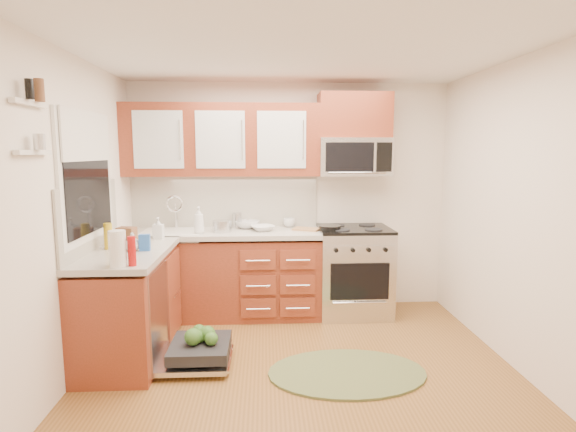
{
  "coord_description": "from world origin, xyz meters",
  "views": [
    {
      "loc": [
        -0.27,
        -3.26,
        1.75
      ],
      "look_at": [
        -0.06,
        0.85,
        1.16
      ],
      "focal_mm": 28.0,
      "sensor_mm": 36.0,
      "label": 1
    }
  ],
  "objects": [
    {
      "name": "cup",
      "position": [
        -0.01,
        1.65,
        0.98
      ],
      "size": [
        0.16,
        0.16,
        0.1
      ],
      "primitive_type": "imported",
      "rotation": [
        0.0,
        0.0,
        -0.3
      ],
      "color": "#999999",
      "rests_on": "countertop_back"
    },
    {
      "name": "range",
      "position": [
        0.68,
        1.43,
        0.47
      ],
      "size": [
        0.76,
        0.64,
        0.95
      ],
      "primitive_type": null,
      "color": "silver",
      "rests_on": "ground"
    },
    {
      "name": "backsplash_left",
      "position": [
        -1.74,
        0.52,
        1.21
      ],
      "size": [
        0.02,
        1.25,
        0.57
      ],
      "primitive_type": "cube",
      "color": "#B0AA9E",
      "rests_on": "ground"
    },
    {
      "name": "microwave",
      "position": [
        0.68,
        1.55,
        1.7
      ],
      "size": [
        0.76,
        0.38,
        0.4
      ],
      "primitive_type": null,
      "color": "silver",
      "rests_on": "ground"
    },
    {
      "name": "countertop_back",
      "position": [
        -0.72,
        1.44,
        0.9
      ],
      "size": [
        2.07,
        0.64,
        0.05
      ],
      "primitive_type": "cube",
      "color": "#BDB6AD",
      "rests_on": "base_cabinet_back"
    },
    {
      "name": "floor",
      "position": [
        0.0,
        0.0,
        0.0
      ],
      "size": [
        3.5,
        3.5,
        0.0
      ],
      "primitive_type": "plane",
      "color": "brown",
      "rests_on": "ground"
    },
    {
      "name": "wall_front",
      "position": [
        0.0,
        -1.75,
        1.25
      ],
      "size": [
        3.5,
        0.04,
        2.5
      ],
      "primitive_type": "cube",
      "color": "white",
      "rests_on": "ground"
    },
    {
      "name": "blue_carton",
      "position": [
        -1.29,
        0.51,
        1.0
      ],
      "size": [
        0.09,
        0.06,
        0.14
      ],
      "primitive_type": "cube",
      "rotation": [
        0.0,
        0.0,
        0.05
      ],
      "color": "blue",
      "rests_on": "countertop_left"
    },
    {
      "name": "wooden_box",
      "position": [
        -1.52,
        0.79,
        1.0
      ],
      "size": [
        0.17,
        0.14,
        0.16
      ],
      "primitive_type": "cube",
      "rotation": [
        0.0,
        0.0,
        -0.21
      ],
      "color": "brown",
      "rests_on": "countertop_left"
    },
    {
      "name": "soap_bottle_a",
      "position": [
        -0.95,
        1.3,
        1.06
      ],
      "size": [
        0.11,
        0.11,
        0.27
      ],
      "primitive_type": "imported",
      "rotation": [
        0.0,
        0.0,
        -0.02
      ],
      "color": "#999999",
      "rests_on": "countertop_back"
    },
    {
      "name": "bowl_a",
      "position": [
        -0.3,
        1.43,
        0.95
      ],
      "size": [
        0.31,
        0.31,
        0.06
      ],
      "primitive_type": "imported",
      "rotation": [
        0.0,
        0.0,
        0.42
      ],
      "color": "#999999",
      "rests_on": "countertop_back"
    },
    {
      "name": "mustard_bottle",
      "position": [
        -1.62,
        0.59,
        1.04
      ],
      "size": [
        0.08,
        0.08,
        0.22
      ],
      "primitive_type": "cylinder",
      "rotation": [
        0.0,
        0.0,
        -0.08
      ],
      "color": "gold",
      "rests_on": "countertop_left"
    },
    {
      "name": "bowl_b",
      "position": [
        -0.47,
        1.6,
        0.97
      ],
      "size": [
        0.28,
        0.28,
        0.08
      ],
      "primitive_type": "imported",
      "rotation": [
        0.0,
        0.0,
        -0.07
      ],
      "color": "#999999",
      "rests_on": "countertop_back"
    },
    {
      "name": "wall_right",
      "position": [
        1.75,
        0.0,
        1.25
      ],
      "size": [
        0.04,
        3.5,
        2.5
      ],
      "primitive_type": "cube",
      "color": "white",
      "rests_on": "ground"
    },
    {
      "name": "canister",
      "position": [
        -0.59,
        1.65,
        1.01
      ],
      "size": [
        0.14,
        0.14,
        0.17
      ],
      "primitive_type": "cylinder",
      "rotation": [
        0.0,
        0.0,
        0.39
      ],
      "color": "silver",
      "rests_on": "countertop_back"
    },
    {
      "name": "soap_bottle_b",
      "position": [
        -1.3,
        1.05,
        1.03
      ],
      "size": [
        0.1,
        0.1,
        0.21
      ],
      "primitive_type": "imported",
      "rotation": [
        0.0,
        0.0,
        -0.03
      ],
      "color": "#999999",
      "rests_on": "countertop_left"
    },
    {
      "name": "countertop_left",
      "position": [
        -1.44,
        0.53,
        0.9
      ],
      "size": [
        0.64,
        1.27,
        0.05
      ],
      "primitive_type": "cube",
      "color": "#BDB6AD",
      "rests_on": "base_cabinet_left"
    },
    {
      "name": "sink",
      "position": [
        -1.25,
        1.42,
        0.8
      ],
      "size": [
        0.62,
        0.5,
        0.26
      ],
      "primitive_type": null,
      "color": "white",
      "rests_on": "ground"
    },
    {
      "name": "red_bottle",
      "position": [
        -1.25,
        0.0,
        1.03
      ],
      "size": [
        0.07,
        0.07,
        0.22
      ],
      "primitive_type": "cylinder",
      "rotation": [
        0.0,
        0.0,
        0.33
      ],
      "color": "#B00E0F",
      "rests_on": "countertop_left"
    },
    {
      "name": "rug",
      "position": [
        0.37,
        0.07,
        0.01
      ],
      "size": [
        1.47,
        1.22,
        0.02
      ],
      "primitive_type": null,
      "rotation": [
        0.0,
        0.0,
        -0.37
      ],
      "color": "olive",
      "rests_on": "ground"
    },
    {
      "name": "ceiling",
      "position": [
        0.0,
        0.0,
        2.5
      ],
      "size": [
        3.5,
        3.5,
        0.0
      ],
      "primitive_type": "plane",
      "rotation": [
        3.14,
        0.0,
        0.0
      ],
      "color": "white",
      "rests_on": "ground"
    },
    {
      "name": "skillet",
      "position": [
        0.4,
        1.33,
        0.97
      ],
      "size": [
        0.28,
        0.28,
        0.04
      ],
      "primitive_type": "cylinder",
      "rotation": [
        0.0,
        0.0,
        -0.26
      ],
      "color": "black",
      "rests_on": "range"
    },
    {
      "name": "stock_pot",
      "position": [
        -0.72,
        1.39,
        0.98
      ],
      "size": [
        0.25,
        0.25,
        0.12
      ],
      "primitive_type": "cylinder",
      "rotation": [
        0.0,
        0.0,
        0.35
      ],
      "color": "silver",
      "rests_on": "countertop_back"
    },
    {
      "name": "window_blind",
      "position": [
        -1.71,
        0.5,
        1.88
      ],
      "size": [
        0.02,
        0.96,
        0.4
      ],
      "primitive_type": "cube",
      "color": "white",
      "rests_on": "ground"
    },
    {
      "name": "shelf_lower",
      "position": [
        -1.72,
        -0.35,
        1.75
      ],
      "size": [
        0.04,
        0.4,
        0.03
      ],
      "primitive_type": "cube",
      "color": "white",
      "rests_on": "ground"
    },
    {
      "name": "paper_towel_roll",
      "position": [
        -1.35,
        -0.02,
        1.06
      ],
      "size": [
        0.13,
        0.13,
        0.27
      ],
      "primitive_type": "cylinder",
      "rotation": [
        0.0,
        0.0,
        0.09
      ],
      "color": "white",
      "rests_on": "countertop_left"
    },
    {
      "name": "cutting_board",
      "position": [
        0.16,
        1.45,
        0.93
      ],
      "size": [
        0.32,
        0.28,
        0.02
      ],
      "primitive_type": "cube",
      "rotation": [
        0.0,
        0.0,
        -0.43
      ],
      "color": "#A3824A",
      "rests_on": "countertop_back"
    },
    {
      "name": "base_cabinet_left",
      "position": [
        -1.45,
        0.52,
        0.42
      ],
      "size": [
        0.6,
        1.25,
        0.85
      ],
      "primitive_type": "cube",
      "color": "maroon",
      "rests_on": "ground"
    },
    {
      "name": "backsplash_back",
      "position": [
        -0.73,
        1.74,
        1.21
      ],
      "size": [
        2.05,
        0.02,
        0.57
      ],
      "primitive_type": "cube",
      "color": "#B0AA9E",
      "rests_on": "ground"
    },
    {
      "name": "window",
      "position": [
        -1.74,
        0.5,
        1.55
      ],
      "size": [
        0.03,
        1.05,
        1.05
      ],
      "primitive_type": null,
      "color": "white",
      "rests_on": "ground"
    },
    {
      "name": "cabinet_over_mw",
      "position": [
        0.68,
        1.57,
        2.13
      ],
      "size": [
        0.76,
        0.35,
        0.47
      ],
      "primitive_type": "cube",
      "color": "maroon",
      "rests_on": "ground"
    },
    {
      "name": "shelf_upper",
      "position": [
        -1.72,
        -0.35,
        2.05
      ],
      "size": [
        0.04,
        0.4,
        0.03
      ],
      "primitive_type": "cube",
      "color": "white",
      "rests_on": "ground"
    },
    {
      "name": "wall_left",
      "position": [
        -1.75,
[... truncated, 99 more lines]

